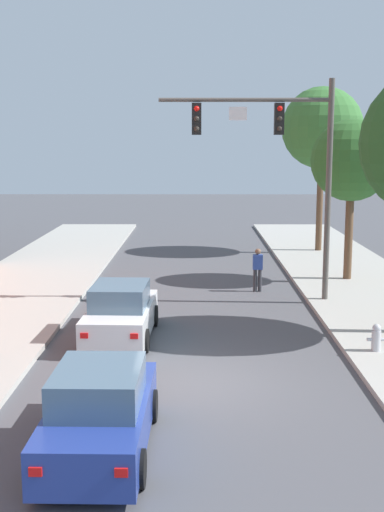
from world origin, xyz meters
The scene contains 8 objects.
ground_plane centered at (0.00, 0.00, 0.00)m, with size 120.00×120.00×0.00m, color #4C4C51.
traffic_signal_mast centered at (2.98, 7.91, 5.31)m, with size 5.86×0.38×7.50m.
car_lead_white centered at (-2.05, 3.60, 0.72)m, with size 1.94×4.29×1.60m.
car_following_blue centered at (-1.62, -3.47, 0.72)m, with size 1.88×4.26×1.60m.
pedestrian_crossing_road centered at (2.41, 9.76, 0.91)m, with size 0.36×0.22×1.64m.
fire_hydrant centered at (4.80, 2.00, 0.51)m, with size 0.48×0.24×0.72m.
street_tree_second centered at (6.19, 11.52, 4.84)m, with size 3.21×3.21×6.33m.
street_tree_third centered at (6.36, 18.85, 6.29)m, with size 4.05×4.05×8.19m.
Camera 1 is at (0.09, -14.63, 5.45)m, focal length 46.33 mm.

